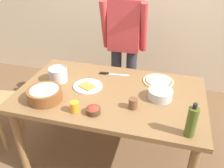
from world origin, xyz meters
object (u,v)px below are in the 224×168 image
Objects in this scene: plate_with_slice at (88,86)px; cup_orange at (75,107)px; dining_table at (111,100)px; chef_knife at (111,74)px; person_cook at (124,42)px; popcorn_bowl at (45,93)px; small_sauce_bowl at (93,110)px; cup_small_brown at (133,103)px; olive_oil_bottle at (192,122)px; pizza_raw_on_board at (158,81)px; mixing_bowl_steel at (160,94)px; steel_pot at (58,74)px.

plate_with_slice is 0.37m from cup_orange.
chef_knife is (-0.08, 0.30, 0.10)m from dining_table.
person_cook is 0.77m from plate_with_slice.
chef_knife is at bearing 63.74° from plate_with_slice.
small_sauce_bowl is at bearing -8.72° from popcorn_bowl.
cup_small_brown reaches higher than chef_knife.
cup_small_brown is (-0.42, 0.20, -0.07)m from olive_oil_bottle.
popcorn_bowl is at bearing -173.99° from cup_small_brown.
pizza_raw_on_board is at bearing 111.99° from olive_oil_bottle.
dining_table is at bearing -143.50° from pizza_raw_on_board.
dining_table is at bearing -178.40° from mixing_bowl_steel.
cup_orange is at bearing -173.55° from small_sauce_bowl.
cup_small_brown reaches higher than small_sauce_bowl.
steel_pot is at bearing -151.19° from chef_knife.
mixing_bowl_steel is at bearing -29.90° from chef_knife.
small_sauce_bowl is at bearing -144.50° from mixing_bowl_steel.
steel_pot reaches higher than pizza_raw_on_board.
small_sauce_bowl is 0.14m from cup_orange.
plate_with_slice is 0.31m from chef_knife.
popcorn_bowl is 0.32m from steel_pot.
pizza_raw_on_board is 0.28m from mixing_bowl_steel.
person_cook is at bearing 76.97° from plate_with_slice.
pizza_raw_on_board is 1.62× the size of steel_pot.
cup_orange is at bearing -159.31° from cup_small_brown.
cup_small_brown is at bearing 154.63° from olive_oil_bottle.
popcorn_bowl is at bearing -152.17° from dining_table.
small_sauce_bowl is at bearing -152.78° from cup_small_brown.
popcorn_bowl reaches higher than plate_with_slice.
steel_pot reaches higher than plate_with_slice.
steel_pot reaches higher than popcorn_bowl.
person_cook reaches higher than dining_table.
person_cook is 19.06× the size of cup_orange.
cup_orange is at bearing -150.19° from mixing_bowl_steel.
pizza_raw_on_board is 1.00× the size of popcorn_bowl.
person_cook reaches higher than chef_knife.
person_cook is 6.33× the size of olive_oil_bottle.
dining_table is 5.70× the size of pizza_raw_on_board.
person_cook is 9.34× the size of steel_pot.
small_sauce_bowl is at bearing -89.77° from person_cook.
olive_oil_bottle is at bearing -24.90° from plate_with_slice.
person_cook is 0.85m from steel_pot.
mixing_bowl_steel reaches higher than pizza_raw_on_board.
person_cook is 0.66m from pizza_raw_on_board.
olive_oil_bottle reaches higher than popcorn_bowl.
chef_knife is at bearing 123.05° from cup_small_brown.
steel_pot is at bearing -166.17° from pizza_raw_on_board.
cup_small_brown is at bearing 27.22° from small_sauce_bowl.
dining_table is at bearing -6.54° from plate_with_slice.
mixing_bowl_steel is (0.91, 0.27, -0.02)m from popcorn_bowl.
popcorn_bowl is 1.40× the size of mixing_bowl_steel.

